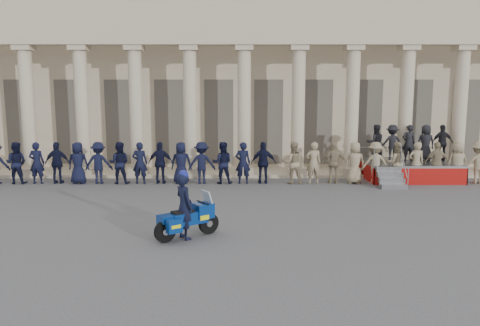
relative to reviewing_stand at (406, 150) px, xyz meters
The scene contains 6 objects.
ground 11.69m from the reviewing_stand, 140.70° to the right, with size 90.00×90.00×0.00m, color #4B4B4E.
building 12.05m from the reviewing_stand, 140.53° to the left, with size 40.00×12.50×9.00m.
officer_rank 8.64m from the reviewing_stand, behind, with size 23.80×0.72×1.89m.
reviewing_stand is the anchor object (origin of this frame).
motorcycle 13.12m from the reviewing_stand, 135.76° to the right, with size 1.73×1.41×1.30m.
rider 13.21m from the reviewing_stand, 135.83° to the right, with size 0.76×0.82×1.96m.
Camera 1 is at (1.04, -14.62, 4.09)m, focal length 35.00 mm.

